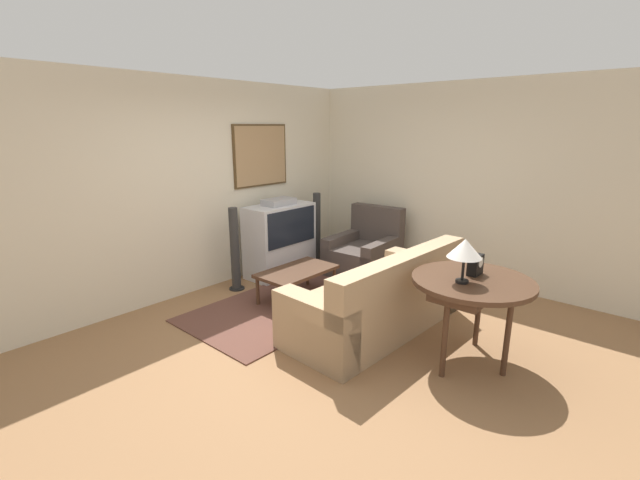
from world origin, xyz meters
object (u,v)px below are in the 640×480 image
Objects in this scene: coffee_table at (297,273)px; console_table at (473,287)px; speaker_tower_right at (317,229)px; speaker_tower_left at (235,251)px; armchair at (365,253)px; table_lamp at (465,249)px; couch at (379,302)px; tv at (280,239)px; mantel_clock at (475,265)px.

console_table reaches higher than coffee_table.
speaker_tower_left is at bearing 180.00° from speaker_tower_right.
table_lamp is at bearing -40.36° from armchair.
console_table is at bearing -14.81° from table_lamp.
couch is 1.92× the size of speaker_tower_right.
armchair is at bearing 56.36° from console_table.
coffee_table is 2.55× the size of table_lamp.
coffee_table is at bearing -72.24° from speaker_tower_left.
coffee_table is (0.01, 1.21, 0.04)m from couch.
speaker_tower_left is (-0.81, 0.00, -0.00)m from tv.
tv is 0.53× the size of couch.
speaker_tower_right is (0.81, 0.00, -0.00)m from tv.
tv is 6.07× the size of mantel_clock.
speaker_tower_left is (-0.28, 0.86, 0.17)m from coffee_table.
speaker_tower_right is (1.37, 3.06, -0.21)m from console_table.
speaker_tower_left is at bearing -80.11° from couch.
armchair reaches higher than coffee_table.
armchair is 0.92× the size of speaker_tower_right.
couch reaches higher than console_table.
table_lamp reaches higher than tv.
console_table is 2.73× the size of table_lamp.
table_lamp reaches higher than couch.
coffee_table is (-1.42, 0.02, 0.06)m from armchair.
tv reaches higher than console_table.
tv is 1.14× the size of coffee_table.
coffee_table is (-0.53, -0.86, -0.18)m from tv.
mantel_clock is at bearing 98.95° from couch.
speaker_tower_left is (-0.27, 2.08, 0.21)m from couch.
armchair is at bearing -0.70° from coffee_table.
mantel_clock is (0.10, -2.16, 0.55)m from coffee_table.
table_lamp is 0.35× the size of speaker_tower_left.
couch is 2.01× the size of console_table.
tv is 0.81m from speaker_tower_left.
tv is 3.15m from table_lamp.
speaker_tower_left is (-0.25, 3.06, -0.21)m from console_table.
mantel_clock reaches higher than console_table.
tv reaches higher than coffee_table.
speaker_tower_right reaches higher than console_table.
speaker_tower_left is (-0.10, 3.02, -0.59)m from table_lamp.
tv is 1.27m from armchair.
console_table is 0.96× the size of speaker_tower_left.
table_lamp is (-0.15, 0.04, 0.37)m from console_table.
couch is at bearing -123.06° from speaker_tower_right.
mantel_clock is 3.29m from speaker_tower_right.
couch reaches higher than coffee_table.
console_table is 5.72× the size of mantel_clock.
couch is 1.87m from armchair.
table_lamp is at bearing 165.19° from console_table.
speaker_tower_left is (-0.37, 3.02, -0.38)m from mantel_clock.
couch is 11.47× the size of mantel_clock.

